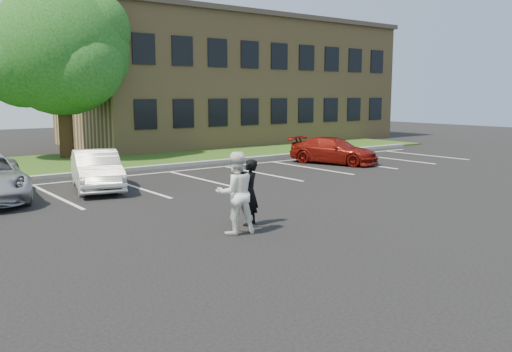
{
  "coord_description": "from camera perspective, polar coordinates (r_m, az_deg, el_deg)",
  "views": [
    {
      "loc": [
        -8.04,
        -9.55,
        3.26
      ],
      "look_at": [
        0.0,
        1.0,
        1.25
      ],
      "focal_mm": 38.0,
      "sensor_mm": 36.0,
      "label": 1
    }
  ],
  "objects": [
    {
      "name": "curb",
      "position": [
        23.22,
        -16.68,
        0.37
      ],
      "size": [
        40.0,
        0.3,
        0.15
      ],
      "primitive_type": "cube",
      "color": "gray",
      "rests_on": "ground"
    },
    {
      "name": "man_black_suit",
      "position": [
        13.51,
        -0.7,
        -1.74
      ],
      "size": [
        0.72,
        0.64,
        1.66
      ],
      "primitive_type": "imported",
      "rotation": [
        0.0,
        0.0,
        3.65
      ],
      "color": "black",
      "rests_on": "ground"
    },
    {
      "name": "office_building",
      "position": [
        38.49,
        -2.4,
        9.94
      ],
      "size": [
        22.4,
        10.4,
        8.3
      ],
      "color": "#947B4E",
      "rests_on": "ground"
    },
    {
      "name": "stall_lines",
      "position": [
        21.02,
        -10.15,
        -0.43
      ],
      "size": [
        34.0,
        5.36,
        0.01
      ],
      "color": "silver",
      "rests_on": "ground"
    },
    {
      "name": "car_white_sedan",
      "position": [
        19.39,
        -16.42,
        0.61
      ],
      "size": [
        2.43,
        4.34,
        1.35
      ],
      "primitive_type": "imported",
      "rotation": [
        0.0,
        0.0,
        -0.26
      ],
      "color": "silver",
      "rests_on": "ground"
    },
    {
      "name": "grass_strip",
      "position": [
        26.98,
        -19.7,
        1.25
      ],
      "size": [
        44.0,
        8.0,
        0.08
      ],
      "primitive_type": "cube",
      "color": "#234314",
      "rests_on": "ground"
    },
    {
      "name": "ground_plane",
      "position": [
        12.9,
        2.71,
        -6.03
      ],
      "size": [
        90.0,
        90.0,
        0.0
      ],
      "primitive_type": "plane",
      "color": "black",
      "rests_on": "ground"
    },
    {
      "name": "tree",
      "position": [
        29.19,
        -19.66,
        12.23
      ],
      "size": [
        7.8,
        7.2,
        8.8
      ],
      "color": "black",
      "rests_on": "ground"
    },
    {
      "name": "car_red_compact",
      "position": [
        25.89,
        8.18,
        2.67
      ],
      "size": [
        3.03,
        4.59,
        1.24
      ],
      "primitive_type": "imported",
      "rotation": [
        0.0,
        0.0,
        0.33
      ],
      "color": "maroon",
      "rests_on": "ground"
    },
    {
      "name": "man_white_shirt",
      "position": [
        12.66,
        -2.17,
        -1.8
      ],
      "size": [
        1.1,
        0.96,
        1.94
      ],
      "primitive_type": "imported",
      "rotation": [
        0.0,
        0.0,
        2.88
      ],
      "color": "white",
      "rests_on": "ground"
    }
  ]
}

